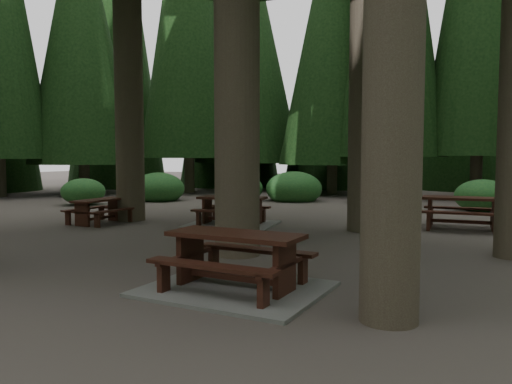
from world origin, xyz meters
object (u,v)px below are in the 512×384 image
at_px(picnic_table_b, 99,207).
at_px(picnic_table_d, 461,208).
at_px(picnic_table_c, 232,216).
at_px(picnic_table_a, 235,271).

relative_size(picnic_table_b, picnic_table_d, 0.84).
distance_m(picnic_table_c, picnic_table_d, 5.90).
height_order(picnic_table_b, picnic_table_c, picnic_table_c).
distance_m(picnic_table_a, picnic_table_b, 7.91).
bearing_deg(picnic_table_d, picnic_table_c, -163.94).
xyz_separation_m(picnic_table_b, picnic_table_c, (3.50, 1.14, -0.19)).
relative_size(picnic_table_a, picnic_table_d, 1.32).
distance_m(picnic_table_b, picnic_table_c, 3.68).
bearing_deg(picnic_table_d, picnic_table_a, -111.13).
distance_m(picnic_table_b, picnic_table_d, 9.57).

